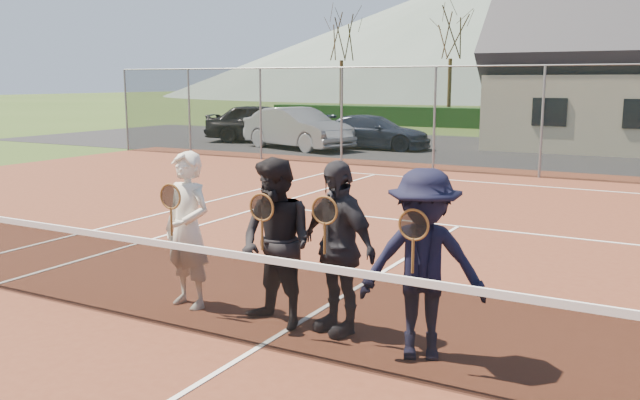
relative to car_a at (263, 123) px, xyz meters
The scene contains 17 objects.
ground 12.66m from the car_a, ahead, with size 220.00×220.00×0.00m, color #2E4418.
court_surface 22.83m from the car_a, 56.49° to the right, with size 30.00×30.00×0.02m, color #562819.
tarmac_carpark 8.69m from the car_a, ahead, with size 40.00×12.00×0.01m, color black.
hedge_row 18.09m from the car_a, 45.86° to the left, with size 40.00×1.20×1.10m, color black.
hill_west 77.42m from the car_a, 99.27° to the left, with size 110.00×110.00×18.00m, color #56675D.
car_a is the anchor object (origin of this frame).
car_b 3.38m from the car_a, 33.32° to the right, with size 1.68×4.81×1.58m, color #92979A.
car_c 5.36m from the car_a, ahead, with size 1.81×4.45×1.29m, color #1A2235.
court_markings 22.83m from the car_a, 56.49° to the right, with size 11.03×23.83×0.01m.
tennis_net 22.81m from the car_a, 56.49° to the right, with size 11.68×0.08×1.10m.
perimeter_fence 13.77m from the car_a, 23.66° to the right, with size 30.07×0.07×3.02m.
tree_a 15.22m from the car_a, 103.69° to the left, with size 3.20×3.20×7.77m.
tree_b 15.27m from the car_a, 75.58° to the left, with size 3.20×3.20×7.77m.
player_a 21.49m from the car_a, 58.62° to the right, with size 0.72×0.55×1.80m.
player_b 22.20m from the car_a, 55.97° to the right, with size 1.01×0.86×1.80m.
player_c 22.42m from the car_a, 54.40° to the right, with size 1.14×0.80×1.80m.
player_d 23.20m from the car_a, 52.68° to the right, with size 1.33×1.07×1.80m.
Camera 1 is at (3.56, -5.20, 2.60)m, focal length 38.00 mm.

